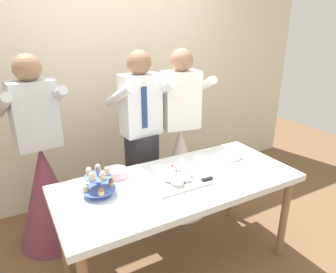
{
  "coord_description": "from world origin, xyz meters",
  "views": [
    {
      "loc": [
        -1.04,
        -1.69,
        1.87
      ],
      "look_at": [
        -0.01,
        0.15,
        1.07
      ],
      "focal_mm": 32.46,
      "sensor_mm": 36.0,
      "label": 1
    }
  ],
  "objects_px": {
    "person_groom": "(142,151)",
    "person_guest": "(45,183)",
    "dessert_table": "(179,189)",
    "round_cake": "(116,174)",
    "cupcake_stand": "(99,183)",
    "person_bride": "(180,159)",
    "main_cake_tray": "(177,177)",
    "plate_stack": "(231,155)"
  },
  "relations": [
    {
      "from": "person_groom",
      "to": "person_guest",
      "type": "height_order",
      "value": "same"
    },
    {
      "from": "dessert_table",
      "to": "round_cake",
      "type": "xyz_separation_m",
      "value": [
        -0.39,
        0.26,
        0.11
      ]
    },
    {
      "from": "cupcake_stand",
      "to": "person_bride",
      "type": "relative_size",
      "value": 0.14
    },
    {
      "from": "cupcake_stand",
      "to": "person_guest",
      "type": "height_order",
      "value": "person_guest"
    },
    {
      "from": "round_cake",
      "to": "person_groom",
      "type": "distance_m",
      "value": 0.59
    },
    {
      "from": "main_cake_tray",
      "to": "plate_stack",
      "type": "xyz_separation_m",
      "value": [
        0.63,
        0.14,
        -0.02
      ]
    },
    {
      "from": "person_groom",
      "to": "person_bride",
      "type": "xyz_separation_m",
      "value": [
        0.4,
        -0.02,
        -0.16
      ]
    },
    {
      "from": "plate_stack",
      "to": "person_guest",
      "type": "xyz_separation_m",
      "value": [
        -1.44,
        0.69,
        -0.21
      ]
    },
    {
      "from": "dessert_table",
      "to": "main_cake_tray",
      "type": "bearing_deg",
      "value": -153.38
    },
    {
      "from": "person_bride",
      "to": "cupcake_stand",
      "type": "bearing_deg",
      "value": -150.04
    },
    {
      "from": "dessert_table",
      "to": "person_bride",
      "type": "xyz_separation_m",
      "value": [
        0.41,
        0.67,
        -0.12
      ]
    },
    {
      "from": "cupcake_stand",
      "to": "person_bride",
      "type": "xyz_separation_m",
      "value": [
        0.99,
        0.57,
        -0.28
      ]
    },
    {
      "from": "main_cake_tray",
      "to": "person_guest",
      "type": "bearing_deg",
      "value": 134.58
    },
    {
      "from": "plate_stack",
      "to": "round_cake",
      "type": "xyz_separation_m",
      "value": [
        -0.99,
        0.13,
        0.01
      ]
    },
    {
      "from": "plate_stack",
      "to": "round_cake",
      "type": "distance_m",
      "value": 1.0
    },
    {
      "from": "main_cake_tray",
      "to": "round_cake",
      "type": "bearing_deg",
      "value": 143.43
    },
    {
      "from": "person_guest",
      "to": "person_bride",
      "type": "bearing_deg",
      "value": -6.79
    },
    {
      "from": "main_cake_tray",
      "to": "round_cake",
      "type": "height_order",
      "value": "main_cake_tray"
    },
    {
      "from": "dessert_table",
      "to": "plate_stack",
      "type": "distance_m",
      "value": 0.62
    },
    {
      "from": "round_cake",
      "to": "person_groom",
      "type": "bearing_deg",
      "value": 46.78
    },
    {
      "from": "cupcake_stand",
      "to": "person_guest",
      "type": "relative_size",
      "value": 0.14
    },
    {
      "from": "dessert_table",
      "to": "person_groom",
      "type": "distance_m",
      "value": 0.69
    },
    {
      "from": "cupcake_stand",
      "to": "person_groom",
      "type": "bearing_deg",
      "value": 45.41
    },
    {
      "from": "round_cake",
      "to": "person_groom",
      "type": "xyz_separation_m",
      "value": [
        0.4,
        0.43,
        -0.06
      ]
    },
    {
      "from": "dessert_table",
      "to": "person_guest",
      "type": "bearing_deg",
      "value": 135.92
    },
    {
      "from": "cupcake_stand",
      "to": "person_guest",
      "type": "xyz_separation_m",
      "value": [
        -0.27,
        0.72,
        -0.28
      ]
    },
    {
      "from": "round_cake",
      "to": "person_bride",
      "type": "distance_m",
      "value": 0.93
    },
    {
      "from": "main_cake_tray",
      "to": "dessert_table",
      "type": "bearing_deg",
      "value": 26.62
    },
    {
      "from": "main_cake_tray",
      "to": "plate_stack",
      "type": "height_order",
      "value": "main_cake_tray"
    },
    {
      "from": "plate_stack",
      "to": "round_cake",
      "type": "height_order",
      "value": "round_cake"
    },
    {
      "from": "round_cake",
      "to": "person_guest",
      "type": "distance_m",
      "value": 0.75
    },
    {
      "from": "plate_stack",
      "to": "person_groom",
      "type": "relative_size",
      "value": 0.11
    },
    {
      "from": "cupcake_stand",
      "to": "main_cake_tray",
      "type": "distance_m",
      "value": 0.56
    },
    {
      "from": "main_cake_tray",
      "to": "plate_stack",
      "type": "relative_size",
      "value": 2.38
    },
    {
      "from": "person_groom",
      "to": "main_cake_tray",
      "type": "bearing_deg",
      "value": -92.96
    },
    {
      "from": "round_cake",
      "to": "person_bride",
      "type": "xyz_separation_m",
      "value": [
        0.81,
        0.41,
        -0.22
      ]
    },
    {
      "from": "person_groom",
      "to": "person_bride",
      "type": "height_order",
      "value": "same"
    },
    {
      "from": "main_cake_tray",
      "to": "round_cake",
      "type": "distance_m",
      "value": 0.46
    },
    {
      "from": "person_groom",
      "to": "cupcake_stand",
      "type": "bearing_deg",
      "value": -134.59
    },
    {
      "from": "cupcake_stand",
      "to": "main_cake_tray",
      "type": "bearing_deg",
      "value": -11.11
    },
    {
      "from": "round_cake",
      "to": "plate_stack",
      "type": "bearing_deg",
      "value": -7.55
    },
    {
      "from": "round_cake",
      "to": "person_guest",
      "type": "bearing_deg",
      "value": 128.92
    }
  ]
}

